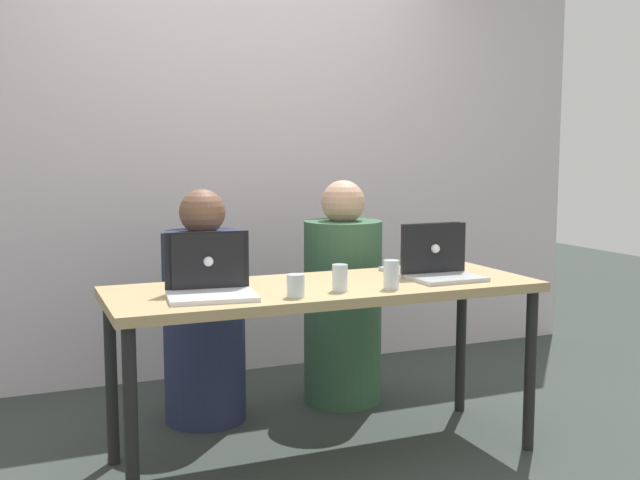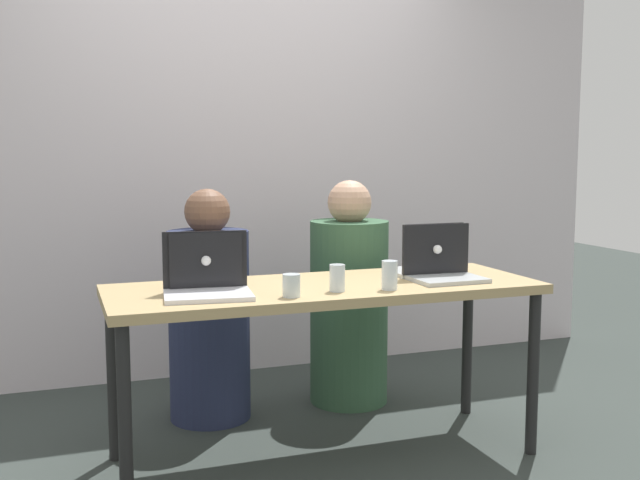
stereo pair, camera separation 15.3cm
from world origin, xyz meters
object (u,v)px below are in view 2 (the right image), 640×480
laptop_front_left (207,282)px  water_glass_center (337,280)px  person_on_right (349,304)px  water_glass_right (390,277)px  person_on_left (209,318)px  laptop_back_left (204,276)px  water_glass_left (291,287)px  laptop_front_right (442,268)px  laptop_back_right (428,264)px

laptop_front_left → water_glass_center: bearing=-3.9°
person_on_right → water_glass_right: bearing=75.2°
person_on_left → water_glass_center: 0.93m
laptop_back_left → water_glass_right: 0.75m
laptop_back_left → water_glass_left: (0.28, -0.29, -0.01)m
person_on_left → laptop_back_left: bearing=68.6°
laptop_back_left → laptop_front_right: 1.02m
person_on_left → laptop_back_right: bearing=138.8°
water_glass_center → laptop_back_left: bearing=153.2°
laptop_front_right → person_on_left: bearing=141.2°
laptop_back_left → laptop_back_right: laptop_back_right is taller
laptop_back_left → water_glass_left: 0.40m
water_glass_center → laptop_front_right: bearing=11.7°
laptop_back_left → water_glass_center: bearing=159.4°
laptop_front_left → laptop_front_right: (1.03, 0.02, -0.00)m
person_on_left → laptop_front_right: (0.89, -0.69, 0.30)m
water_glass_right → water_glass_left: (-0.42, -0.01, -0.01)m
person_on_left → water_glass_left: size_ratio=12.74×
laptop_front_left → water_glass_right: (0.71, -0.13, -0.00)m
person_on_right → laptop_back_right: bearing=101.4°
person_on_left → water_glass_right: (0.57, -0.84, 0.30)m
person_on_left → person_on_right: person_on_right is taller
laptop_back_left → person_on_left: bearing=-96.5°
laptop_back_right → water_glass_right: bearing=43.2°
water_glass_right → water_glass_left: bearing=-178.4°
person_on_right → laptop_front_right: size_ratio=3.81×
person_on_left → water_glass_center: size_ratio=10.43×
person_on_left → water_glass_left: (0.15, -0.85, 0.29)m
water_glass_right → water_glass_left: size_ratio=1.33×
laptop_back_left → laptop_back_right: (1.01, -0.01, 0.00)m
person_on_left → person_on_right: (0.73, 0.00, 0.01)m
water_glass_center → water_glass_left: bearing=-167.0°
person_on_right → water_glass_center: person_on_right is taller
laptop_back_right → water_glass_left: 0.79m
person_on_left → laptop_back_right: 1.09m
water_glass_right → water_glass_left: water_glass_right is taller
water_glass_left → person_on_right: bearing=55.6°
water_glass_center → water_glass_left: water_glass_center is taller
water_glass_right → laptop_front_right: bearing=24.7°
laptop_front_left → water_glass_right: 0.73m
laptop_front_right → laptop_front_left: bearing=180.0°
laptop_front_left → water_glass_right: laptop_front_left is taller
person_on_right → laptop_front_left: bearing=35.1°
person_on_left → laptop_front_left: person_on_left is taller
laptop_front_left → water_glass_right: size_ratio=3.04×
person_on_right → laptop_front_left: size_ratio=3.23×
person_on_left → water_glass_center: bearing=105.4°
person_on_right → water_glass_center: size_ratio=10.71×
person_on_left → laptop_front_right: person_on_left is taller
water_glass_left → laptop_back_right: bearing=21.1°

